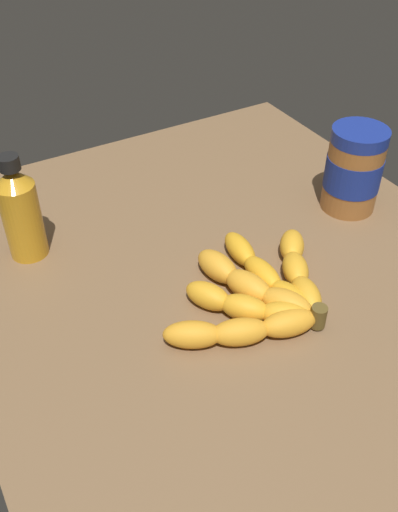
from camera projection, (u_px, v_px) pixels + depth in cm
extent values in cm
cube|color=brown|center=(219.00, 270.00, 82.34)|extent=(78.93, 72.03, 3.90)
ellipsoid|color=gold|center=(306.00, 295.00, 73.07)|extent=(7.07, 5.08, 3.41)
ellipsoid|color=gold|center=(295.00, 269.00, 76.93)|extent=(7.22, 5.91, 3.41)
ellipsoid|color=gold|center=(292.00, 246.00, 80.83)|extent=(7.13, 6.55, 3.41)
ellipsoid|color=gold|center=(292.00, 298.00, 72.77)|extent=(7.73, 4.28, 3.15)
ellipsoid|color=gold|center=(262.00, 273.00, 76.45)|extent=(7.41, 3.36, 3.15)
ellipsoid|color=gold|center=(240.00, 249.00, 80.44)|extent=(7.61, 3.89, 3.15)
ellipsoid|color=gold|center=(286.00, 304.00, 71.66)|extent=(7.88, 6.60, 3.63)
ellipsoid|color=gold|center=(248.00, 286.00, 74.16)|extent=(7.81, 5.77, 3.63)
ellipsoid|color=gold|center=(217.00, 266.00, 77.22)|extent=(7.52, 4.77, 3.63)
ellipsoid|color=gold|center=(285.00, 314.00, 70.43)|extent=(6.48, 7.10, 3.36)
ellipsoid|color=gold|center=(245.00, 308.00, 71.30)|extent=(7.00, 6.70, 3.36)
ellipsoid|color=gold|center=(208.00, 296.00, 72.98)|extent=(7.19, 5.98, 3.36)
ellipsoid|color=orange|center=(285.00, 324.00, 69.08)|extent=(4.94, 7.73, 3.40)
ellipsoid|color=orange|center=(240.00, 332.00, 68.13)|extent=(5.78, 7.90, 3.40)
ellipsoid|color=orange|center=(193.00, 335.00, 67.81)|extent=(6.50, 7.89, 3.40)
cylinder|color=brown|center=(318.00, 316.00, 69.98)|extent=(2.00, 2.00, 3.00)
cylinder|color=#9E602D|center=(353.00, 175.00, 87.78)|extent=(8.47, 8.47, 11.48)
cylinder|color=navy|center=(353.00, 172.00, 87.42)|extent=(8.64, 8.64, 5.16)
cylinder|color=navy|center=(360.00, 136.00, 83.49)|extent=(8.51, 8.51, 1.97)
cylinder|color=orange|center=(23.00, 220.00, 78.75)|extent=(5.35, 5.35, 11.43)
cone|color=orange|center=(12.00, 177.00, 74.34)|extent=(5.35, 5.35, 2.40)
cylinder|color=black|center=(9.00, 163.00, 72.97)|extent=(2.83, 2.83, 1.90)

